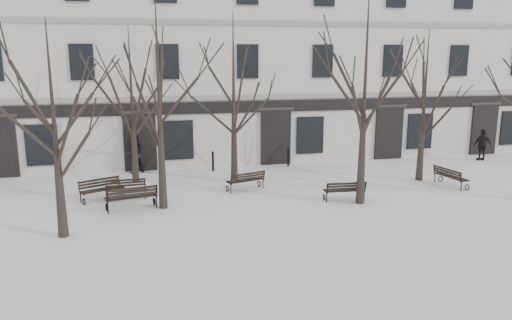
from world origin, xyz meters
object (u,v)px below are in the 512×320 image
object	(u,v)px
tree_2	(366,68)
bench_4	(246,180)
tree_1	(158,79)
bench_3	(126,189)
bench_2	(345,190)
bench_5	(450,176)
bench_1	(131,197)
bench_0	(101,189)
tree_0	(52,104)

from	to	relation	value
tree_2	bench_4	world-z (taller)	tree_2
tree_1	tree_2	distance (m)	7.70
bench_4	bench_3	bearing A→B (deg)	-15.09
bench_3	bench_4	world-z (taller)	bench_4
bench_2	bench_5	world-z (taller)	bench_5
bench_2	tree_2	bearing A→B (deg)	141.34
bench_2	bench_1	bearing A→B (deg)	-1.40
bench_0	bench_5	bearing A→B (deg)	-30.60
bench_0	bench_4	bearing A→B (deg)	-24.78
tree_1	bench_2	bearing A→B (deg)	-5.06
bench_0	bench_5	world-z (taller)	bench_0
tree_0	bench_4	size ratio (longest dim) A/B	3.92
bench_3	bench_4	size ratio (longest dim) A/B	0.93
tree_0	tree_2	xyz separation A→B (m)	(10.90, 1.33, 0.98)
tree_0	bench_5	bearing A→B (deg)	10.16
bench_3	tree_2	bearing A→B (deg)	-19.06
bench_1	bench_2	xyz separation A→B (m)	(8.32, -0.63, -0.07)
tree_2	bench_2	bearing A→B (deg)	138.40
tree_0	bench_1	xyz separation A→B (m)	(2.11, 2.38, -3.79)
bench_4	tree_2	bearing A→B (deg)	127.15
tree_0	bench_2	world-z (taller)	tree_0
bench_1	bench_2	size ratio (longest dim) A/B	1.18
tree_1	bench_4	size ratio (longest dim) A/B	4.46
bench_4	bench_5	size ratio (longest dim) A/B	1.00
bench_0	bench_1	distance (m)	2.03
bench_2	bench_3	size ratio (longest dim) A/B	1.04
bench_2	bench_3	bearing A→B (deg)	-11.14
tree_2	bench_0	world-z (taller)	tree_2
tree_2	bench_2	distance (m)	4.87
tree_0	tree_1	xyz separation A→B (m)	(3.28, 2.38, 0.59)
bench_1	bench_3	distance (m)	1.54
tree_2	bench_1	world-z (taller)	tree_2
tree_1	bench_3	bearing A→B (deg)	133.23
tree_1	bench_3	xyz separation A→B (m)	(-1.43, 1.52, -4.46)
tree_1	bench_5	size ratio (longest dim) A/B	4.44
tree_0	bench_4	bearing A→B (deg)	31.10
bench_2	bench_5	xyz separation A→B (m)	(5.43, 1.10, 0.01)
tree_2	bench_3	bearing A→B (deg)	164.14
bench_3	bench_5	world-z (taller)	bench_5
bench_0	bench_3	xyz separation A→B (m)	(0.97, -0.10, -0.03)
tree_1	bench_0	xyz separation A→B (m)	(-2.40, 1.62, -4.43)
bench_4	bench_2	bearing A→B (deg)	128.12
bench_0	bench_2	xyz separation A→B (m)	(9.54, -2.25, -0.02)
bench_1	bench_5	size ratio (longest dim) A/B	1.13
tree_1	tree_2	bearing A→B (deg)	-7.86
tree_2	tree_1	bearing A→B (deg)	172.14
bench_3	bench_1	bearing A→B (deg)	-83.68
bench_4	bench_5	xyz separation A→B (m)	(8.99, -1.30, 0.01)
bench_0	bench_3	distance (m)	0.97
tree_2	tree_0	bearing A→B (deg)	-173.06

